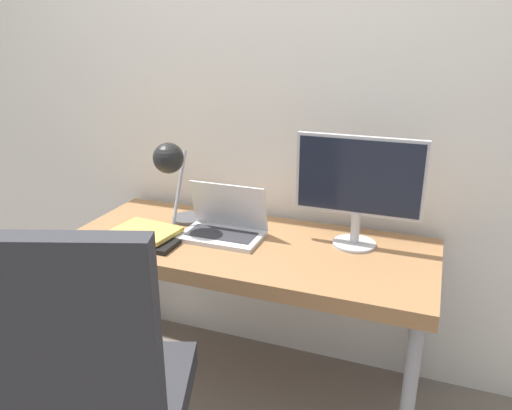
# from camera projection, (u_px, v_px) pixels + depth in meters

# --- Properties ---
(wall_back) EXTENTS (8.00, 0.05, 2.60)m
(wall_back) POSITION_uv_depth(u_px,v_px,m) (279.00, 91.00, 2.19)
(wall_back) COLOR silver
(wall_back) RESTS_ON ground_plane
(desk) EXTENTS (1.51, 0.63, 0.73)m
(desk) POSITION_uv_depth(u_px,v_px,m) (248.00, 257.00, 2.07)
(desk) COLOR #996B42
(desk) RESTS_ON ground_plane
(laptop) EXTENTS (0.34, 0.21, 0.22)m
(laptop) POSITION_uv_depth(u_px,v_px,m) (224.00, 226.00, 2.10)
(laptop) COLOR silver
(laptop) RESTS_ON desk
(monitor) EXTENTS (0.50, 0.18, 0.45)m
(monitor) POSITION_uv_depth(u_px,v_px,m) (359.00, 183.00, 1.94)
(monitor) COLOR #B7B7BC
(monitor) RESTS_ON desk
(desk_lamp) EXTENTS (0.15, 0.28, 0.39)m
(desk_lamp) POSITION_uv_depth(u_px,v_px,m) (172.00, 169.00, 2.09)
(desk_lamp) COLOR #4C4C51
(desk_lamp) RESTS_ON desk
(office_chair) EXTENTS (0.62, 0.64, 1.13)m
(office_chair) POSITION_uv_depth(u_px,v_px,m) (94.00, 390.00, 1.39)
(office_chair) COLOR black
(office_chair) RESTS_ON ground_plane
(book_stack) EXTENTS (0.28, 0.22, 0.04)m
(book_stack) POSITION_uv_depth(u_px,v_px,m) (146.00, 233.00, 2.09)
(book_stack) COLOR #B2382D
(book_stack) RESTS_ON desk
(tv_remote) EXTENTS (0.04, 0.13, 0.02)m
(tv_remote) POSITION_uv_depth(u_px,v_px,m) (169.00, 247.00, 1.99)
(tv_remote) COLOR black
(tv_remote) RESTS_ON desk
(game_controller) EXTENTS (0.13, 0.10, 0.04)m
(game_controller) POSITION_uv_depth(u_px,v_px,m) (127.00, 240.00, 2.03)
(game_controller) COLOR white
(game_controller) RESTS_ON desk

